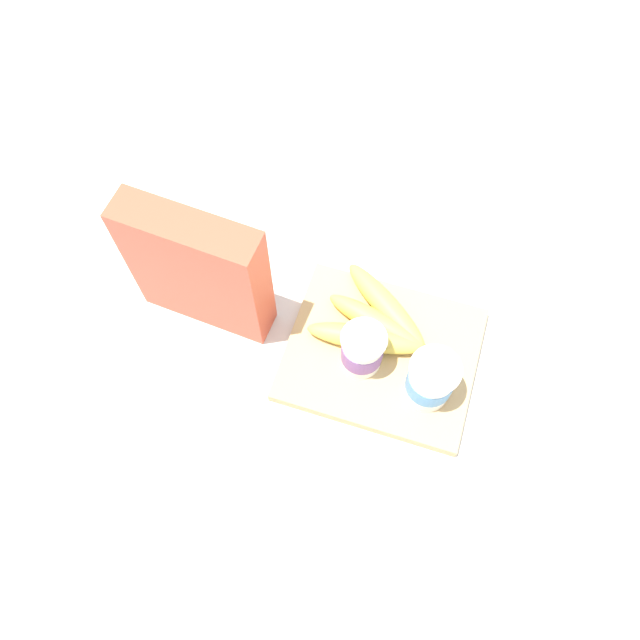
{
  "coord_description": "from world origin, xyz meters",
  "views": [
    {
      "loc": [
        -0.02,
        0.38,
        0.91
      ],
      "look_at": [
        0.1,
        0.0,
        0.07
      ],
      "focal_mm": 34.93,
      "sensor_mm": 36.0,
      "label": 1
    }
  ],
  "objects_px": {
    "cereal_box": "(197,273)",
    "banana_bunch": "(376,322)",
    "yogurt_cup_front": "(431,380)",
    "yogurt_cup_back": "(362,350)",
    "cutting_board": "(381,354)"
  },
  "relations": [
    {
      "from": "cereal_box",
      "to": "banana_bunch",
      "type": "height_order",
      "value": "cereal_box"
    },
    {
      "from": "yogurt_cup_front",
      "to": "yogurt_cup_back",
      "type": "relative_size",
      "value": 1.1
    },
    {
      "from": "cutting_board",
      "to": "yogurt_cup_back",
      "type": "bearing_deg",
      "value": 41.6
    },
    {
      "from": "cereal_box",
      "to": "yogurt_cup_back",
      "type": "height_order",
      "value": "cereal_box"
    },
    {
      "from": "cutting_board",
      "to": "yogurt_cup_front",
      "type": "bearing_deg",
      "value": 152.01
    },
    {
      "from": "cereal_box",
      "to": "yogurt_cup_front",
      "type": "distance_m",
      "value": 0.37
    },
    {
      "from": "cereal_box",
      "to": "banana_bunch",
      "type": "xyz_separation_m",
      "value": [
        -0.26,
        -0.04,
        -0.08
      ]
    },
    {
      "from": "cutting_board",
      "to": "yogurt_cup_back",
      "type": "relative_size",
      "value": 3.43
    },
    {
      "from": "cutting_board",
      "to": "banana_bunch",
      "type": "distance_m",
      "value": 0.05
    },
    {
      "from": "cutting_board",
      "to": "yogurt_cup_front",
      "type": "relative_size",
      "value": 3.11
    },
    {
      "from": "cereal_box",
      "to": "cutting_board",
      "type": "bearing_deg",
      "value": -175.09
    },
    {
      "from": "yogurt_cup_back",
      "to": "banana_bunch",
      "type": "xyz_separation_m",
      "value": [
        -0.01,
        -0.06,
        -0.02
      ]
    },
    {
      "from": "cereal_box",
      "to": "banana_bunch",
      "type": "relative_size",
      "value": 1.25
    },
    {
      "from": "yogurt_cup_front",
      "to": "yogurt_cup_back",
      "type": "distance_m",
      "value": 0.11
    },
    {
      "from": "cutting_board",
      "to": "yogurt_cup_front",
      "type": "xyz_separation_m",
      "value": [
        -0.08,
        0.04,
        0.06
      ]
    }
  ]
}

